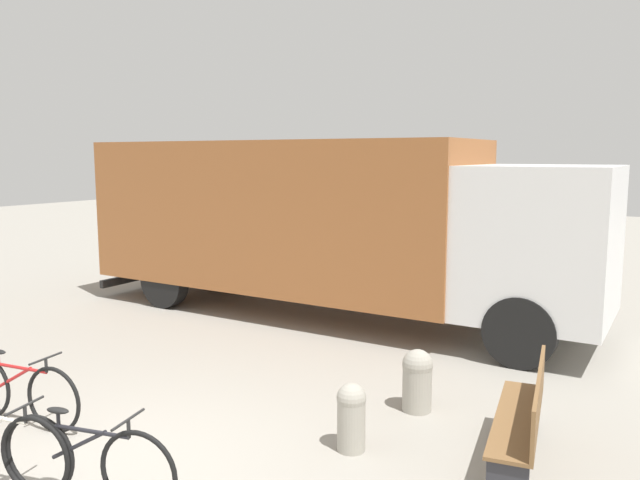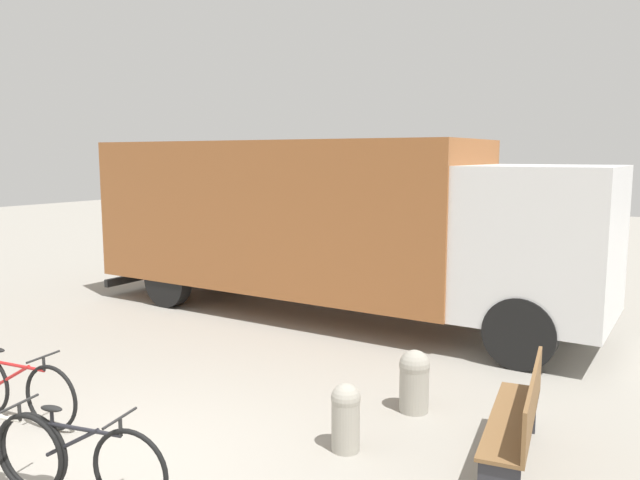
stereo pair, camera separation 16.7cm
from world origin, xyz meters
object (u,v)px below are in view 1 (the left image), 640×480
at_px(bicycle_far, 87,461).
at_px(delivery_truck, 322,219).
at_px(bollard_near_bench, 351,414).
at_px(bollard_far_bench, 417,378).
at_px(park_bench, 526,415).
at_px(bicycle_near, 18,391).

bearing_deg(bicycle_far, delivery_truck, 90.41).
distance_m(delivery_truck, bollard_near_bench, 5.62).
relative_size(bicycle_far, bollard_far_bench, 2.32).
relative_size(delivery_truck, bollard_far_bench, 13.20).
height_order(bicycle_far, bollard_near_bench, bicycle_far).
bearing_deg(delivery_truck, park_bench, -40.91).
height_order(delivery_truck, bollard_near_bench, delivery_truck).
bearing_deg(bollard_far_bench, bicycle_far, -115.91).
xyz_separation_m(bicycle_near, bollard_near_bench, (3.42, 1.41, -0.01)).
height_order(delivery_truck, bicycle_near, delivery_truck).
bearing_deg(bicycle_far, park_bench, 26.87).
height_order(park_bench, bollard_far_bench, park_bench).
height_order(bicycle_near, bollard_far_bench, bicycle_near).
distance_m(bollard_near_bench, bollard_far_bench, 1.29).
bearing_deg(bicycle_far, bollard_near_bench, 41.18).
distance_m(park_bench, bicycle_far, 4.00).
distance_m(bicycle_far, bollard_far_bench, 3.71).
height_order(bicycle_far, bollard_far_bench, bicycle_far).
distance_m(delivery_truck, bicycle_near, 6.06).
xyz_separation_m(park_bench, bicycle_far, (-3.03, -2.60, -0.14)).
relative_size(bicycle_near, bollard_far_bench, 2.36).
relative_size(bollard_near_bench, bollard_far_bench, 0.96).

